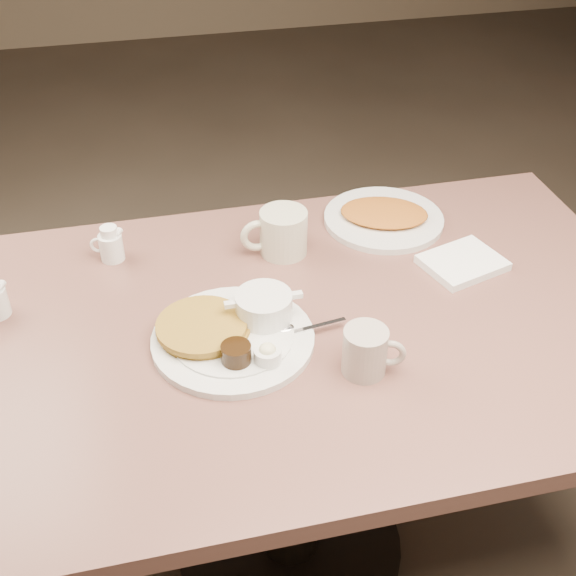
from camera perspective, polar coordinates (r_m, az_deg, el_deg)
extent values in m
cube|color=#4C3F33|center=(2.00, 0.14, -19.64)|extent=(7.00, 8.00, 0.02)
cube|color=#84564C|center=(1.44, 0.18, -3.33)|extent=(1.50, 0.90, 0.04)
cylinder|color=black|center=(1.69, 0.16, -12.50)|extent=(0.14, 0.14, 0.69)
cylinder|color=black|center=(1.98, 0.14, -19.25)|extent=(0.56, 0.56, 0.03)
cylinder|color=white|center=(1.38, -4.28, -3.97)|extent=(0.31, 0.31, 0.01)
cylinder|color=white|center=(1.37, -4.30, -3.67)|extent=(0.23, 0.23, 0.00)
cylinder|color=olive|center=(1.39, -6.50, -3.12)|extent=(0.18, 0.18, 0.01)
cylinder|color=olive|center=(1.38, -6.73, -2.92)|extent=(0.17, 0.17, 0.01)
cylinder|color=white|center=(1.40, -1.88, -1.47)|extent=(0.11, 0.11, 0.05)
cube|color=white|center=(1.38, -4.48, -1.28)|extent=(0.02, 0.01, 0.01)
cube|color=white|center=(1.40, 0.64, -0.54)|extent=(0.02, 0.01, 0.01)
ellipsoid|color=white|center=(1.39, -2.47, -1.01)|extent=(0.05, 0.05, 0.03)
ellipsoid|color=white|center=(1.39, -1.22, -1.14)|extent=(0.04, 0.04, 0.02)
cylinder|color=black|center=(1.31, -4.04, -5.13)|extent=(0.05, 0.05, 0.04)
cylinder|color=white|center=(1.31, -1.59, -5.24)|extent=(0.05, 0.05, 0.03)
ellipsoid|color=#F0EDB6|center=(1.30, -1.60, -4.79)|extent=(0.03, 0.03, 0.02)
cube|color=silver|center=(1.39, 2.21, -2.98)|extent=(0.12, 0.03, 0.00)
ellipsoid|color=silver|center=(1.39, -0.28, -3.10)|extent=(0.04, 0.03, 0.01)
cylinder|color=#B3A69A|center=(1.30, 5.98, -4.91)|extent=(0.10, 0.10, 0.09)
cylinder|color=black|center=(1.28, 6.09, -3.58)|extent=(0.08, 0.08, 0.01)
torus|color=#B3A69A|center=(1.30, 7.92, -5.04)|extent=(0.06, 0.03, 0.06)
cube|color=white|center=(1.61, 13.38, 1.92)|extent=(0.19, 0.17, 0.02)
cylinder|color=beige|center=(1.59, -0.35, 4.33)|extent=(0.10, 0.10, 0.10)
torus|color=beige|center=(1.58, -2.38, 4.07)|extent=(0.08, 0.02, 0.08)
cone|color=white|center=(1.51, -21.35, 0.13)|extent=(0.02, 0.02, 0.02)
cylinder|color=white|center=(1.63, -13.53, 3.10)|extent=(0.06, 0.06, 0.06)
cylinder|color=white|center=(1.60, -13.73, 4.28)|extent=(0.05, 0.05, 0.02)
cone|color=white|center=(1.60, -13.01, 4.17)|extent=(0.02, 0.02, 0.02)
torus|color=white|center=(1.63, -14.49, 3.23)|extent=(0.04, 0.02, 0.04)
cylinder|color=silver|center=(1.73, 7.42, 5.33)|extent=(0.36, 0.36, 0.01)
ellipsoid|color=#AE631F|center=(1.72, 7.46, 5.82)|extent=(0.24, 0.20, 0.02)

